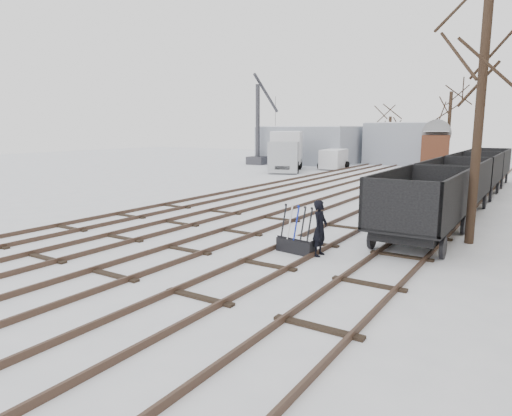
# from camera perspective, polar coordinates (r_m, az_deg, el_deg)

# --- Properties ---
(ground) EXTENTS (120.00, 120.00, 0.00)m
(ground) POSITION_cam_1_polar(r_m,az_deg,el_deg) (14.86, -8.65, -5.32)
(ground) COLOR white
(ground) RESTS_ON ground
(tracks) EXTENTS (13.90, 52.00, 0.16)m
(tracks) POSITION_cam_1_polar(r_m,az_deg,el_deg) (26.47, 11.22, 1.49)
(tracks) COLOR black
(tracks) RESTS_ON ground
(shed_left) EXTENTS (10.00, 8.00, 4.10)m
(shed_left) POSITION_cam_1_polar(r_m,az_deg,el_deg) (51.90, 6.97, 7.87)
(shed_left) COLOR #969DA9
(shed_left) RESTS_ON ground
(shed_right) EXTENTS (7.00, 6.00, 4.50)m
(shed_right) POSITION_cam_1_polar(r_m,az_deg,el_deg) (52.52, 17.87, 7.71)
(shed_right) COLOR #969DA9
(shed_right) RESTS_ON ground
(ground_frame) EXTENTS (1.35, 0.61, 1.49)m
(ground_frame) POSITION_cam_1_polar(r_m,az_deg,el_deg) (14.46, 5.06, -4.51)
(ground_frame) COLOR black
(ground_frame) RESTS_ON ground
(worker) EXTENTS (0.43, 0.64, 1.73)m
(worker) POSITION_cam_1_polar(r_m,az_deg,el_deg) (14.09, 7.99, -2.52)
(worker) COLOR black
(worker) RESTS_ON ground
(freight_wagon_a) EXTENTS (2.38, 5.96, 2.43)m
(freight_wagon_a) POSITION_cam_1_polar(r_m,az_deg,el_deg) (16.73, 19.99, -0.82)
(freight_wagon_a) COLOR black
(freight_wagon_a) RESTS_ON ground
(freight_wagon_b) EXTENTS (2.38, 5.96, 2.43)m
(freight_wagon_b) POSITION_cam_1_polar(r_m,az_deg,el_deg) (22.95, 23.56, 1.73)
(freight_wagon_b) COLOR black
(freight_wagon_b) RESTS_ON ground
(freight_wagon_c) EXTENTS (2.38, 5.96, 2.43)m
(freight_wagon_c) POSITION_cam_1_polar(r_m,az_deg,el_deg) (29.25, 25.60, 3.19)
(freight_wagon_c) COLOR black
(freight_wagon_c) RESTS_ON ground
(freight_wagon_d) EXTENTS (2.38, 5.96, 2.43)m
(freight_wagon_d) POSITION_cam_1_polar(r_m,az_deg,el_deg) (35.59, 26.92, 4.13)
(freight_wagon_d) COLOR black
(freight_wagon_d) RESTS_ON ground
(box_van_wagon) EXTENTS (3.26, 5.09, 3.62)m
(box_van_wagon) POSITION_cam_1_polar(r_m,az_deg,el_deg) (44.81, 21.55, 7.01)
(box_van_wagon) COLOR black
(box_van_wagon) RESTS_ON ground
(lorry) EXTENTS (4.60, 8.27, 3.59)m
(lorry) POSITION_cam_1_polar(r_m,az_deg,el_deg) (42.33, 3.76, 7.19)
(lorry) COLOR black
(lorry) RESTS_ON ground
(panel_van) EXTENTS (2.42, 4.44, 1.86)m
(panel_van) POSITION_cam_1_polar(r_m,az_deg,el_deg) (44.72, 9.69, 6.09)
(panel_van) COLOR silver
(panel_van) RESTS_ON ground
(crane) EXTENTS (1.99, 5.58, 9.53)m
(crane) POSITION_cam_1_polar(r_m,az_deg,el_deg) (49.66, 0.35, 8.38)
(crane) COLOR #333238
(crane) RESTS_ON ground
(tree_near) EXTENTS (0.30, 0.30, 7.99)m
(tree_near) POSITION_cam_1_polar(r_m,az_deg,el_deg) (16.84, 26.06, 9.35)
(tree_near) COLOR black
(tree_near) RESTS_ON ground
(tree_far_left) EXTENTS (0.30, 0.30, 5.07)m
(tree_far_left) POSITION_cam_1_polar(r_m,az_deg,el_deg) (50.74, 16.32, 8.05)
(tree_far_left) COLOR black
(tree_far_left) RESTS_ON ground
(tree_far_right) EXTENTS (0.30, 0.30, 7.06)m
(tree_far_right) POSITION_cam_1_polar(r_m,az_deg,el_deg) (44.70, 22.93, 8.74)
(tree_far_right) COLOR black
(tree_far_right) RESTS_ON ground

